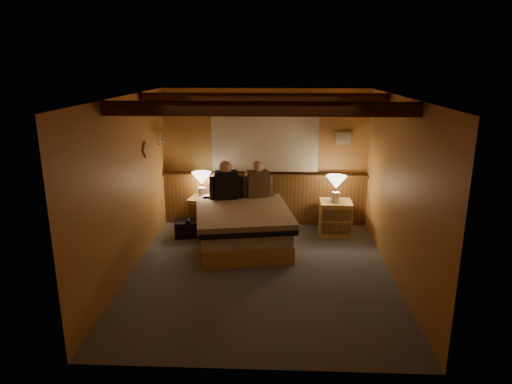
# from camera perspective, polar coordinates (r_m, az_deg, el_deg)

# --- Properties ---
(floor) EXTENTS (4.20, 4.20, 0.00)m
(floor) POSITION_cam_1_polar(r_m,az_deg,el_deg) (6.45, 0.59, -9.98)
(floor) COLOR #565B67
(floor) RESTS_ON ground
(ceiling) EXTENTS (4.20, 4.20, 0.00)m
(ceiling) POSITION_cam_1_polar(r_m,az_deg,el_deg) (5.82, 0.66, 11.80)
(ceiling) COLOR #B57F43
(ceiling) RESTS_ON wall_back
(wall_back) EXTENTS (3.60, 0.00, 3.60)m
(wall_back) POSITION_cam_1_polar(r_m,az_deg,el_deg) (8.07, 1.13, 4.32)
(wall_back) COLOR #B78542
(wall_back) RESTS_ON floor
(wall_left) EXTENTS (0.00, 4.20, 4.20)m
(wall_left) POSITION_cam_1_polar(r_m,az_deg,el_deg) (6.35, -15.84, 0.53)
(wall_left) COLOR #B78542
(wall_left) RESTS_ON floor
(wall_right) EXTENTS (0.00, 4.20, 4.20)m
(wall_right) POSITION_cam_1_polar(r_m,az_deg,el_deg) (6.24, 17.39, 0.14)
(wall_right) COLOR #B78542
(wall_right) RESTS_ON floor
(wall_front) EXTENTS (3.60, 0.00, 3.60)m
(wall_front) POSITION_cam_1_polar(r_m,az_deg,el_deg) (4.04, -0.39, -7.59)
(wall_front) COLOR #B78542
(wall_front) RESTS_ON floor
(wainscot) EXTENTS (3.60, 0.23, 0.94)m
(wainscot) POSITION_cam_1_polar(r_m,az_deg,el_deg) (8.18, 1.09, -0.68)
(wainscot) COLOR brown
(wainscot) RESTS_ON wall_back
(curtain_window) EXTENTS (2.18, 0.09, 1.11)m
(curtain_window) POSITION_cam_1_polar(r_m,az_deg,el_deg) (7.94, 1.13, 6.49)
(curtain_window) COLOR #3F1F0F
(curtain_window) RESTS_ON wall_back
(ceiling_beams) EXTENTS (3.60, 1.65, 0.16)m
(ceiling_beams) POSITION_cam_1_polar(r_m,az_deg,el_deg) (5.98, 0.71, 11.04)
(ceiling_beams) COLOR #3F1F0F
(ceiling_beams) RESTS_ON ceiling
(coat_rail) EXTENTS (0.05, 0.55, 0.24)m
(coat_rail) POSITION_cam_1_polar(r_m,az_deg,el_deg) (7.71, -11.93, 6.97)
(coat_rail) COLOR silver
(coat_rail) RESTS_ON wall_left
(framed_print) EXTENTS (0.30, 0.04, 0.25)m
(framed_print) POSITION_cam_1_polar(r_m,az_deg,el_deg) (8.07, 10.83, 6.56)
(framed_print) COLOR #A38451
(framed_print) RESTS_ON wall_back
(bed) EXTENTS (1.69, 2.03, 0.62)m
(bed) POSITION_cam_1_polar(r_m,az_deg,el_deg) (7.26, -1.69, -4.22)
(bed) COLOR tan
(bed) RESTS_ON floor
(nightstand_left) EXTENTS (0.57, 0.53, 0.55)m
(nightstand_left) POSITION_cam_1_polar(r_m,az_deg,el_deg) (8.06, -6.41, -2.59)
(nightstand_left) COLOR tan
(nightstand_left) RESTS_ON floor
(nightstand_right) EXTENTS (0.54, 0.48, 0.58)m
(nightstand_right) POSITION_cam_1_polar(r_m,az_deg,el_deg) (7.84, 9.87, -3.18)
(nightstand_right) COLOR tan
(nightstand_right) RESTS_ON floor
(lamp_left) EXTENTS (0.34, 0.34, 0.44)m
(lamp_left) POSITION_cam_1_polar(r_m,az_deg,el_deg) (7.95, -6.81, 1.54)
(lamp_left) COLOR white
(lamp_left) RESTS_ON nightstand_left
(lamp_right) EXTENTS (0.34, 0.34, 0.45)m
(lamp_right) POSITION_cam_1_polar(r_m,az_deg,el_deg) (7.63, 9.98, 1.02)
(lamp_right) COLOR white
(lamp_right) RESTS_ON nightstand_right
(person_left) EXTENTS (0.54, 0.29, 0.67)m
(person_left) POSITION_cam_1_polar(r_m,az_deg,el_deg) (7.59, -3.79, 1.12)
(person_left) COLOR black
(person_left) RESTS_ON bed
(person_right) EXTENTS (0.51, 0.31, 0.64)m
(person_right) POSITION_cam_1_polar(r_m,az_deg,el_deg) (7.70, 0.16, 1.27)
(person_right) COLOR #47301C
(person_right) RESTS_ON bed
(duffel_bag) EXTENTS (0.49, 0.35, 0.32)m
(duffel_bag) POSITION_cam_1_polar(r_m,az_deg,el_deg) (7.73, -8.43, -4.54)
(duffel_bag) COLOR black
(duffel_bag) RESTS_ON floor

